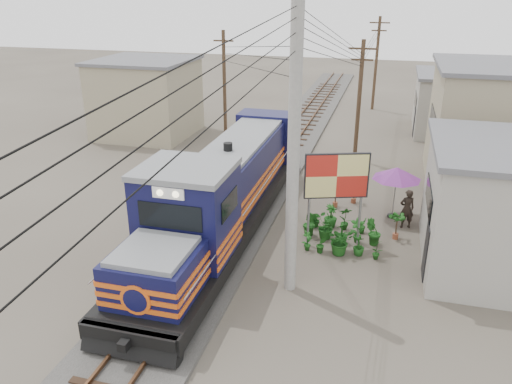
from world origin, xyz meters
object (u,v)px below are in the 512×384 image
(locomotive, at_px, (224,193))
(billboard, at_px, (337,178))
(market_umbrella, at_px, (397,174))
(vendor, at_px, (407,209))

(locomotive, height_order, billboard, locomotive)
(billboard, xyz_separation_m, market_umbrella, (2.29, 3.31, -0.77))
(locomotive, relative_size, billboard, 4.31)
(locomotive, xyz_separation_m, market_umbrella, (6.84, 3.41, 0.30))
(locomotive, bearing_deg, vendor, 18.45)
(billboard, distance_m, market_umbrella, 4.10)
(billboard, xyz_separation_m, vendor, (2.84, 2.37, -1.99))
(billboard, relative_size, market_umbrella, 1.49)
(market_umbrella, height_order, vendor, market_umbrella)
(billboard, bearing_deg, vendor, 21.12)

